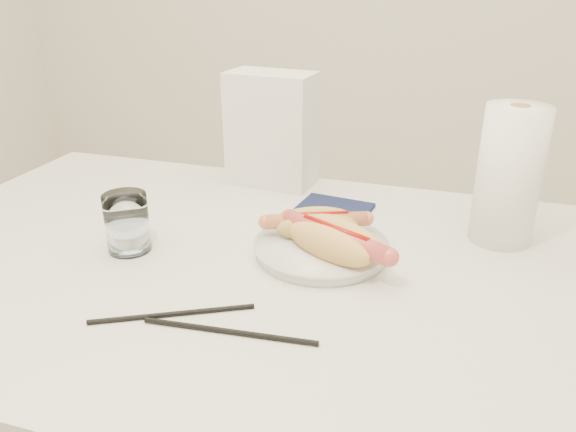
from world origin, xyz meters
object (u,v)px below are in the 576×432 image
(hotdog_right, at_px, (335,241))
(napkin_box, at_px, (272,130))
(plate, at_px, (321,250))
(water_glass, at_px, (127,223))
(table, at_px, (233,290))
(hotdog_left, at_px, (316,224))
(paper_towel_roll, at_px, (509,176))

(hotdog_right, distance_m, napkin_box, 0.39)
(plate, relative_size, water_glass, 2.16)
(table, distance_m, hotdog_left, 0.17)
(table, relative_size, water_glass, 12.35)
(table, bearing_deg, napkin_box, 98.20)
(table, xyz_separation_m, hotdog_left, (0.12, 0.08, 0.10))
(hotdog_right, bearing_deg, napkin_box, 149.66)
(paper_towel_roll, bearing_deg, table, -153.93)
(water_glass, bearing_deg, table, 7.98)
(hotdog_right, height_order, napkin_box, napkin_box)
(hotdog_left, relative_size, hotdog_right, 0.87)
(table, xyz_separation_m, water_glass, (-0.17, -0.02, 0.11))
(table, height_order, hotdog_right, hotdog_right)
(water_glass, bearing_deg, hotdog_left, 20.45)
(table, xyz_separation_m, napkin_box, (-0.05, 0.34, 0.18))
(table, distance_m, water_glass, 0.20)
(plate, xyz_separation_m, hotdog_right, (0.03, -0.03, 0.03))
(plate, height_order, hotdog_left, hotdog_left)
(table, xyz_separation_m, paper_towel_roll, (0.41, 0.20, 0.17))
(water_glass, bearing_deg, paper_towel_roll, 21.13)
(plate, distance_m, hotdog_left, 0.05)
(water_glass, bearing_deg, napkin_box, 71.73)
(water_glass, relative_size, napkin_box, 0.41)
(hotdog_right, relative_size, paper_towel_roll, 0.82)
(hotdog_right, distance_m, water_glass, 0.34)
(table, bearing_deg, hotdog_right, 8.67)
(plate, height_order, paper_towel_roll, paper_towel_roll)
(hotdog_right, relative_size, napkin_box, 0.81)
(paper_towel_roll, bearing_deg, plate, -152.01)
(hotdog_left, bearing_deg, water_glass, 178.23)
(hotdog_left, height_order, napkin_box, napkin_box)
(water_glass, height_order, paper_towel_roll, paper_towel_roll)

